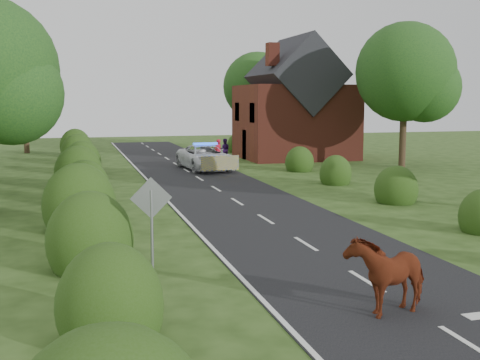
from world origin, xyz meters
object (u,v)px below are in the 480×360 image
object	(u,v)px
police_van	(206,157)
pedestrian_red	(218,152)
road_sign	(151,212)
cow	(387,279)
pedestrian_purple	(225,150)

from	to	relation	value
police_van	pedestrian_red	distance (m)	3.45
road_sign	pedestrian_red	xyz separation A→B (m)	(7.85, 25.32, -0.79)
road_sign	police_van	size ratio (longest dim) A/B	0.43
cow	police_van	bearing A→B (deg)	158.55
road_sign	cow	size ratio (longest dim) A/B	1.28
police_van	pedestrian_red	bearing A→B (deg)	58.00
pedestrian_red	pedestrian_purple	size ratio (longest dim) A/B	1.07
cow	pedestrian_red	world-z (taller)	pedestrian_red
police_van	pedestrian_red	xyz separation A→B (m)	(1.56, 3.07, 0.07)
road_sign	pedestrian_red	world-z (taller)	road_sign
pedestrian_purple	road_sign	bearing A→B (deg)	84.18
road_sign	police_van	world-z (taller)	road_sign
road_sign	cow	world-z (taller)	road_sign
cow	police_van	world-z (taller)	police_van
pedestrian_red	pedestrian_purple	distance (m)	2.38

